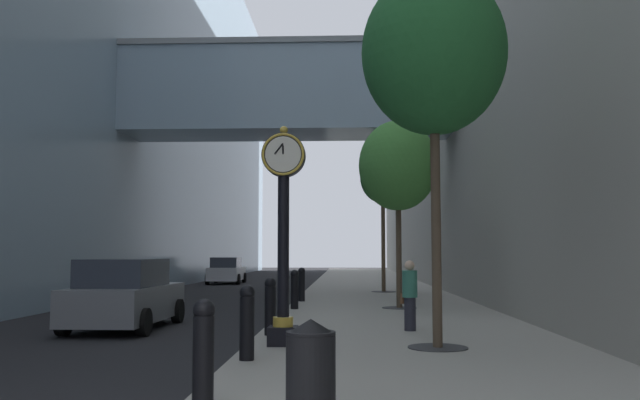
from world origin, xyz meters
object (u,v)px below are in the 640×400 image
object	(u,v)px
street_tree_near	(434,54)
street_tree_mid_far	(383,178)
bollard_fifth	(295,288)
car_white_mid	(227,271)
bollard_third	(270,305)
bollard_nearest	(203,350)
bollard_sixth	(302,284)
trash_bin	(311,369)
street_tree_mid_near	(398,166)
bollard_second	(247,321)
bollard_fourth	(285,295)
street_clock	(283,224)
car_grey_near	(125,295)
pedestrian_walking	(410,294)

from	to	relation	value
street_tree_near	street_tree_mid_far	bearing A→B (deg)	90.00
bollard_fifth	car_white_mid	size ratio (longest dim) A/B	0.29
bollard_third	bollard_nearest	bearing A→B (deg)	-90.00
bollard_sixth	trash_bin	xyz separation A→B (m)	(1.25, -17.14, -0.10)
street_tree_mid_near	car_white_mid	distance (m)	22.04
trash_bin	bollard_sixth	bearing A→B (deg)	94.17
bollard_second	street_tree_mid_far	size ratio (longest dim) A/B	0.19
car_white_mid	bollard_fourth	bearing A→B (deg)	-76.13
bollard_sixth	street_tree_mid_near	world-z (taller)	street_tree_mid_near
street_tree_mid_far	car_white_mid	size ratio (longest dim) A/B	1.52
bollard_second	street_tree_near	world-z (taller)	street_tree_near
street_clock	street_tree_mid_near	bearing A→B (deg)	71.55
trash_bin	street_clock	bearing A→B (deg)	98.34
street_tree_mid_near	car_grey_near	distance (m)	9.48
bollard_second	bollard_fourth	distance (m)	6.63
bollard_nearest	bollard_third	world-z (taller)	same
car_grey_near	bollard_third	bearing A→B (deg)	-29.52
bollard_third	bollard_fifth	xyz separation A→B (m)	(0.00, 6.63, 0.00)
bollard_third	trash_bin	world-z (taller)	bollard_third
bollard_fifth	pedestrian_walking	world-z (taller)	pedestrian_walking
bollard_nearest	bollard_second	size ratio (longest dim) A/B	1.00
bollard_third	bollard_fourth	bearing A→B (deg)	90.00
street_tree_near	car_grey_near	size ratio (longest dim) A/B	1.65
bollard_nearest	pedestrian_walking	world-z (taller)	pedestrian_walking
pedestrian_walking	car_grey_near	size ratio (longest dim) A/B	0.37
street_clock	bollard_sixth	size ratio (longest dim) A/B	3.44
street_tree_mid_far	street_tree_near	bearing A→B (deg)	-90.00
bollard_fifth	bollard_sixth	size ratio (longest dim) A/B	1.00
street_tree_mid_far	car_white_mid	distance (m)	14.84
bollard_nearest	bollard_sixth	world-z (taller)	same
bollard_sixth	street_tree_mid_far	world-z (taller)	street_tree_mid_far
street_tree_mid_near	car_grey_near	size ratio (longest dim) A/B	1.40
trash_bin	car_white_mid	xyz separation A→B (m)	(-7.05, 33.99, 0.11)
bollard_second	car_white_mid	bearing A→B (deg)	100.90
bollard_fourth	street_tree_mid_far	xyz separation A→B (m)	(3.29, 12.64, 4.50)
car_white_mid	bollard_second	bearing A→B (deg)	-79.10
bollard_third	street_tree_near	xyz separation A→B (m)	(3.29, -1.79, 4.87)
bollard_third	trash_bin	size ratio (longest dim) A/B	1.16
bollard_third	pedestrian_walking	world-z (taller)	pedestrian_walking
bollard_fourth	street_tree_near	size ratio (longest dim) A/B	0.17
pedestrian_walking	trash_bin	bearing A→B (deg)	-102.46
street_tree_mid_near	bollard_sixth	bearing A→B (deg)	139.05
bollard_nearest	pedestrian_walking	distance (m)	8.14
bollard_nearest	car_grey_near	distance (m)	9.63
car_grey_near	bollard_fourth	bearing A→B (deg)	16.15
street_tree_mid_far	pedestrian_walking	world-z (taller)	street_tree_mid_far
bollard_fourth	bollard_third	bearing A→B (deg)	-90.00
street_clock	street_tree_mid_far	world-z (taller)	street_tree_mid_far
bollard_nearest	bollard_sixth	size ratio (longest dim) A/B	1.00
bollard_sixth	bollard_second	bearing A→B (deg)	-90.00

